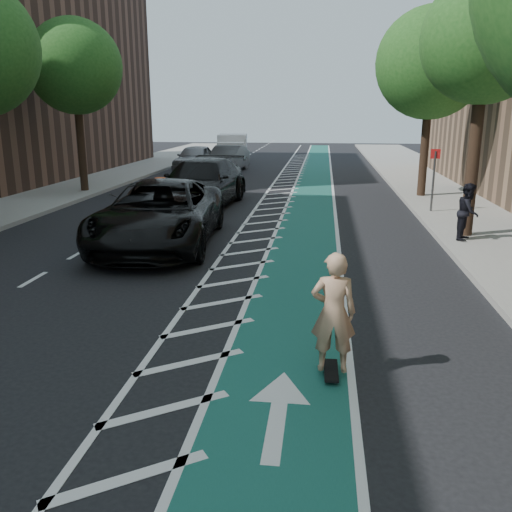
% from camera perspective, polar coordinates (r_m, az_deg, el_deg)
% --- Properties ---
extents(ground, '(120.00, 120.00, 0.00)m').
position_cam_1_polar(ground, '(10.38, -13.24, -7.07)').
color(ground, black).
rests_on(ground, ground).
extents(bike_lane, '(2.00, 90.00, 0.01)m').
position_cam_1_polar(bike_lane, '(19.38, 5.48, 3.56)').
color(bike_lane, '#175145').
rests_on(bike_lane, ground).
extents(buffer_strip, '(1.40, 90.00, 0.01)m').
position_cam_1_polar(buffer_strip, '(19.48, 1.05, 3.68)').
color(buffer_strip, silver).
rests_on(buffer_strip, ground).
extents(sidewalk_right, '(5.00, 90.00, 0.15)m').
position_cam_1_polar(sidewalk_right, '(20.27, 24.19, 3.01)').
color(sidewalk_right, gray).
rests_on(sidewalk_right, ground).
extents(curb_right, '(0.12, 90.00, 0.16)m').
position_cam_1_polar(curb_right, '(19.69, 17.36, 3.34)').
color(curb_right, gray).
rests_on(curb_right, ground).
extents(curb_left, '(0.12, 90.00, 0.16)m').
position_cam_1_polar(curb_left, '(22.04, -21.70, 4.15)').
color(curb_left, gray).
rests_on(curb_left, ground).
extents(tree_r_c, '(4.20, 4.20, 7.90)m').
position_cam_1_polar(tree_r_c, '(17.66, 22.95, 20.21)').
color(tree_r_c, '#382619').
rests_on(tree_r_c, ground).
extents(tree_r_d, '(4.20, 4.20, 7.90)m').
position_cam_1_polar(tree_r_d, '(25.46, 17.99, 18.70)').
color(tree_r_d, '#382619').
rests_on(tree_r_d, ground).
extents(tree_l_d, '(4.20, 4.20, 7.90)m').
position_cam_1_polar(tree_l_d, '(27.54, -18.36, 18.33)').
color(tree_l_d, '#382619').
rests_on(tree_l_d, ground).
extents(sign_post, '(0.35, 0.08, 2.47)m').
position_cam_1_polar(sign_post, '(21.54, 18.17, 7.66)').
color(sign_post, '#4C4C4C').
rests_on(sign_post, ground).
extents(skateboard, '(0.22, 0.74, 0.10)m').
position_cam_1_polar(skateboard, '(8.34, 7.91, -11.86)').
color(skateboard, black).
rests_on(skateboard, ground).
extents(skateboarder, '(0.67, 0.44, 1.81)m').
position_cam_1_polar(skateboarder, '(7.97, 8.15, -5.92)').
color(skateboarder, tan).
rests_on(skateboarder, skateboard).
extents(suv_near, '(3.61, 6.98, 1.88)m').
position_cam_1_polar(suv_near, '(16.04, -10.10, 4.39)').
color(suv_near, black).
rests_on(suv_near, ground).
extents(suv_far, '(3.20, 6.83, 1.93)m').
position_cam_1_polar(suv_far, '(22.53, -5.78, 7.63)').
color(suv_far, black).
rests_on(suv_far, ground).
extents(car_silver, '(2.19, 5.09, 1.71)m').
position_cam_1_polar(car_silver, '(36.13, -6.44, 10.19)').
color(car_silver, gray).
rests_on(car_silver, ground).
extents(car_grey, '(2.31, 5.21, 1.66)m').
position_cam_1_polar(car_grey, '(36.00, -3.00, 10.21)').
color(car_grey, '#515256').
rests_on(car_grey, ground).
extents(pedestrian, '(0.91, 1.00, 1.67)m').
position_cam_1_polar(pedestrian, '(17.06, 21.43, 4.36)').
color(pedestrian, black).
rests_on(pedestrian, sidewalk_right).
extents(box_truck, '(2.67, 5.07, 2.03)m').
position_cam_1_polar(box_truck, '(44.07, -2.51, 11.23)').
color(box_truck, silver).
rests_on(box_truck, ground).
extents(barrel_a, '(0.59, 0.59, 0.81)m').
position_cam_1_polar(barrel_a, '(19.50, -13.16, 4.43)').
color(barrel_a, orange).
rests_on(barrel_a, ground).
extents(barrel_b, '(0.65, 0.65, 0.89)m').
position_cam_1_polar(barrel_b, '(23.61, -10.10, 6.47)').
color(barrel_b, '#EA570C').
rests_on(barrel_b, ground).
extents(barrel_c, '(0.63, 0.63, 0.86)m').
position_cam_1_polar(barrel_c, '(25.71, -10.03, 7.12)').
color(barrel_c, '#D8420B').
rests_on(barrel_c, ground).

